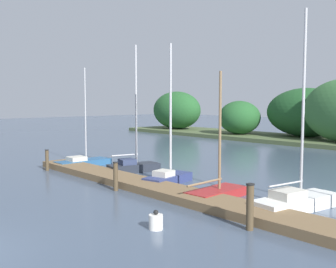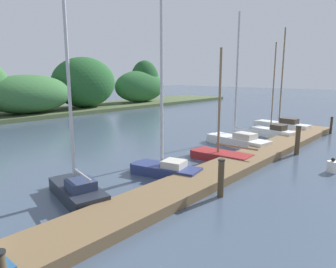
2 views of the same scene
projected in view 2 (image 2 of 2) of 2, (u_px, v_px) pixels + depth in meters
name	position (u px, v px, depth m)	size (l,w,h in m)	color
dock_pier	(239.00, 163.00, 14.21)	(24.54, 1.80, 0.35)	brown
sailboat_1	(76.00, 186.00, 10.52)	(1.74, 3.25, 7.38)	#232833
sailboat_2	(165.00, 166.00, 12.90)	(1.67, 3.21, 7.03)	navy
sailboat_3	(219.00, 153.00, 15.35)	(1.40, 3.54, 5.45)	maroon
sailboat_4	(237.00, 139.00, 18.34)	(1.73, 4.21, 7.65)	white
sailboat_5	(272.00, 131.00, 20.89)	(1.49, 3.29, 6.25)	white
sailboat_6	(281.00, 124.00, 23.40)	(1.33, 4.33, 7.54)	white
mooring_piling_1	(221.00, 178.00, 10.63)	(0.25, 0.25, 1.35)	#4C3D28
mooring_piling_2	(298.00, 140.00, 16.28)	(0.28, 0.28, 1.54)	#4C3D28
mooring_piling_3	(331.00, 125.00, 21.92)	(0.19, 0.19, 1.23)	#3D3323
channel_buoy_0	(332.00, 166.00, 13.39)	(0.47, 0.47, 0.65)	white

